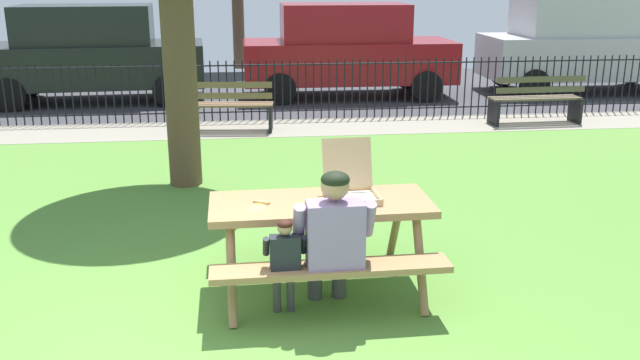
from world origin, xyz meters
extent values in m
cube|color=#558636|center=(0.00, 2.13, -0.01)|extent=(28.00, 12.25, 0.02)
cube|color=gray|center=(0.00, 7.55, 0.00)|extent=(28.00, 1.40, 0.01)
cube|color=#38383D|center=(0.00, 11.45, -0.01)|extent=(28.00, 6.39, 0.01)
cube|color=#99754B|center=(1.14, 1.29, 0.74)|extent=(1.81, 0.79, 0.06)
cube|color=#99754B|center=(1.15, 0.69, 0.44)|extent=(1.80, 0.31, 0.05)
cube|color=#99754B|center=(1.13, 1.89, 0.44)|extent=(1.80, 0.31, 0.05)
cylinder|color=#99754B|center=(0.41, 0.86, 0.35)|extent=(0.08, 0.44, 0.74)
cylinder|color=#99754B|center=(0.40, 1.69, 0.35)|extent=(0.08, 0.44, 0.74)
cylinder|color=#99754B|center=(1.89, 0.88, 0.35)|extent=(0.08, 0.44, 0.74)
cylinder|color=#99754B|center=(1.88, 1.71, 0.35)|extent=(0.08, 0.44, 0.74)
cube|color=tan|center=(1.41, 1.30, 0.78)|extent=(0.44, 0.44, 0.01)
cube|color=silver|center=(1.41, 1.30, 0.78)|extent=(0.40, 0.40, 0.00)
cube|color=tan|center=(1.42, 1.09, 0.80)|extent=(0.42, 0.03, 0.04)
cube|color=tan|center=(1.40, 1.50, 0.80)|extent=(0.42, 0.03, 0.04)
cube|color=tan|center=(1.21, 1.29, 0.80)|extent=(0.03, 0.42, 0.04)
cube|color=tan|center=(1.61, 1.31, 0.80)|extent=(0.03, 0.42, 0.04)
cube|color=tan|center=(1.40, 1.51, 1.03)|extent=(0.42, 0.15, 0.40)
pyramid|color=#F6D658|center=(0.61, 1.20, 0.78)|extent=(0.21, 0.24, 0.01)
cube|color=tan|center=(0.66, 1.29, 0.78)|extent=(0.14, 0.10, 0.02)
cylinder|color=#434343|center=(1.08, 1.10, 0.22)|extent=(0.12, 0.12, 0.44)
cylinder|color=#434343|center=(1.08, 0.89, 0.47)|extent=(0.16, 0.42, 0.15)
cylinder|color=#434343|center=(1.28, 1.11, 0.22)|extent=(0.12, 0.12, 0.44)
cylinder|color=#434343|center=(1.28, 0.90, 0.47)|extent=(0.16, 0.42, 0.15)
cube|color=#8C72A5|center=(1.18, 0.69, 0.70)|extent=(0.42, 0.23, 0.52)
cylinder|color=#8C72A5|center=(0.92, 0.73, 0.80)|extent=(0.09, 0.21, 0.31)
cylinder|color=#8C72A5|center=(1.44, 0.74, 0.80)|extent=(0.09, 0.21, 0.31)
sphere|color=tan|center=(1.18, 0.71, 1.08)|extent=(0.21, 0.21, 0.21)
ellipsoid|color=black|center=(1.18, 0.70, 1.13)|extent=(0.21, 0.20, 0.12)
cylinder|color=#424242|center=(0.76, 0.90, 0.22)|extent=(0.06, 0.06, 0.44)
cylinder|color=#424242|center=(0.76, 0.79, 0.46)|extent=(0.08, 0.22, 0.08)
cylinder|color=#424242|center=(0.86, 0.91, 0.22)|extent=(0.06, 0.06, 0.44)
cylinder|color=#424242|center=(0.87, 0.79, 0.46)|extent=(0.08, 0.22, 0.08)
cube|color=#1E2328|center=(0.81, 0.68, 0.58)|extent=(0.23, 0.12, 0.28)
cylinder|color=#1E2328|center=(0.68, 0.70, 0.63)|extent=(0.05, 0.11, 0.17)
cylinder|color=#1E2328|center=(0.95, 0.71, 0.63)|extent=(0.05, 0.11, 0.17)
sphere|color=tan|center=(0.81, 0.69, 0.78)|extent=(0.11, 0.11, 0.11)
ellipsoid|color=#371811|center=(0.81, 0.69, 0.81)|extent=(0.11, 0.11, 0.06)
cylinder|color=black|center=(0.00, 8.25, 0.99)|extent=(18.96, 0.03, 0.03)
cylinder|color=black|center=(0.00, 8.25, 0.16)|extent=(18.96, 0.03, 0.03)
cylinder|color=black|center=(-3.51, 8.25, 0.54)|extent=(0.02, 0.02, 1.08)
cylinder|color=black|center=(-3.37, 8.25, 0.54)|extent=(0.02, 0.02, 1.08)
cylinder|color=black|center=(-3.23, 8.25, 0.54)|extent=(0.02, 0.02, 1.08)
cylinder|color=black|center=(-3.09, 8.25, 0.54)|extent=(0.02, 0.02, 1.08)
cylinder|color=black|center=(-2.95, 8.25, 0.54)|extent=(0.02, 0.02, 1.08)
cylinder|color=black|center=(-2.81, 8.25, 0.54)|extent=(0.02, 0.02, 1.08)
cylinder|color=black|center=(-2.67, 8.25, 0.54)|extent=(0.02, 0.02, 1.08)
cylinder|color=black|center=(-2.53, 8.25, 0.54)|extent=(0.02, 0.02, 1.08)
cylinder|color=black|center=(-2.39, 8.25, 0.54)|extent=(0.02, 0.02, 1.08)
cylinder|color=black|center=(-2.25, 8.25, 0.54)|extent=(0.02, 0.02, 1.08)
cylinder|color=black|center=(-2.11, 8.25, 0.54)|extent=(0.02, 0.02, 1.08)
cylinder|color=black|center=(-1.97, 8.25, 0.54)|extent=(0.02, 0.02, 1.08)
cylinder|color=black|center=(-1.83, 8.25, 0.54)|extent=(0.02, 0.02, 1.08)
cylinder|color=black|center=(-1.69, 8.25, 0.54)|extent=(0.02, 0.02, 1.08)
cylinder|color=black|center=(-1.55, 8.25, 0.54)|extent=(0.02, 0.02, 1.08)
cylinder|color=black|center=(-1.40, 8.25, 0.54)|extent=(0.02, 0.02, 1.08)
cylinder|color=black|center=(-1.26, 8.25, 0.54)|extent=(0.02, 0.02, 1.08)
cylinder|color=black|center=(-1.12, 8.25, 0.54)|extent=(0.02, 0.02, 1.08)
cylinder|color=black|center=(-0.98, 8.25, 0.54)|extent=(0.02, 0.02, 1.08)
cylinder|color=black|center=(-0.84, 8.25, 0.54)|extent=(0.02, 0.02, 1.08)
cylinder|color=black|center=(-0.70, 8.25, 0.54)|extent=(0.02, 0.02, 1.08)
cylinder|color=black|center=(-0.56, 8.25, 0.54)|extent=(0.02, 0.02, 1.08)
cylinder|color=black|center=(-0.42, 8.25, 0.54)|extent=(0.02, 0.02, 1.08)
cylinder|color=black|center=(-0.28, 8.25, 0.54)|extent=(0.02, 0.02, 1.08)
cylinder|color=black|center=(-0.14, 8.25, 0.54)|extent=(0.02, 0.02, 1.08)
cylinder|color=black|center=(0.00, 8.25, 0.54)|extent=(0.02, 0.02, 1.08)
cylinder|color=black|center=(0.14, 8.25, 0.54)|extent=(0.02, 0.02, 1.08)
cylinder|color=black|center=(0.28, 8.25, 0.54)|extent=(0.02, 0.02, 1.08)
cylinder|color=black|center=(0.42, 8.25, 0.54)|extent=(0.02, 0.02, 1.08)
cylinder|color=black|center=(0.56, 8.25, 0.54)|extent=(0.02, 0.02, 1.08)
cylinder|color=black|center=(0.70, 8.25, 0.54)|extent=(0.02, 0.02, 1.08)
cylinder|color=black|center=(0.84, 8.25, 0.54)|extent=(0.02, 0.02, 1.08)
cylinder|color=black|center=(0.98, 8.25, 0.54)|extent=(0.02, 0.02, 1.08)
cylinder|color=black|center=(1.12, 8.25, 0.54)|extent=(0.02, 0.02, 1.08)
cylinder|color=black|center=(1.26, 8.25, 0.54)|extent=(0.02, 0.02, 1.08)
cylinder|color=black|center=(1.40, 8.25, 0.54)|extent=(0.02, 0.02, 1.08)
cylinder|color=black|center=(1.55, 8.25, 0.54)|extent=(0.02, 0.02, 1.08)
cylinder|color=black|center=(1.69, 8.25, 0.54)|extent=(0.02, 0.02, 1.08)
cylinder|color=black|center=(1.83, 8.25, 0.54)|extent=(0.02, 0.02, 1.08)
cylinder|color=black|center=(1.97, 8.25, 0.54)|extent=(0.02, 0.02, 1.08)
cylinder|color=black|center=(2.11, 8.25, 0.54)|extent=(0.02, 0.02, 1.08)
cylinder|color=black|center=(2.25, 8.25, 0.54)|extent=(0.02, 0.02, 1.08)
cylinder|color=black|center=(2.39, 8.25, 0.54)|extent=(0.02, 0.02, 1.08)
cylinder|color=black|center=(2.53, 8.25, 0.54)|extent=(0.02, 0.02, 1.08)
cylinder|color=black|center=(2.67, 8.25, 0.54)|extent=(0.02, 0.02, 1.08)
cylinder|color=black|center=(2.81, 8.25, 0.54)|extent=(0.02, 0.02, 1.08)
cylinder|color=black|center=(2.95, 8.25, 0.54)|extent=(0.02, 0.02, 1.08)
cylinder|color=black|center=(3.09, 8.25, 0.54)|extent=(0.02, 0.02, 1.08)
cylinder|color=black|center=(3.23, 8.25, 0.54)|extent=(0.02, 0.02, 1.08)
cylinder|color=black|center=(3.37, 8.25, 0.54)|extent=(0.02, 0.02, 1.08)
cylinder|color=black|center=(3.51, 8.25, 0.54)|extent=(0.02, 0.02, 1.08)
cylinder|color=black|center=(3.65, 8.25, 0.54)|extent=(0.02, 0.02, 1.08)
cylinder|color=black|center=(3.79, 8.25, 0.54)|extent=(0.02, 0.02, 1.08)
cylinder|color=black|center=(3.93, 8.25, 0.54)|extent=(0.02, 0.02, 1.08)
cylinder|color=black|center=(4.07, 8.25, 0.54)|extent=(0.02, 0.02, 1.08)
cylinder|color=black|center=(4.21, 8.25, 0.54)|extent=(0.02, 0.02, 1.08)
cylinder|color=black|center=(4.35, 8.25, 0.54)|extent=(0.02, 0.02, 1.08)
cylinder|color=black|center=(4.49, 8.25, 0.54)|extent=(0.02, 0.02, 1.08)
cylinder|color=black|center=(4.64, 8.25, 0.54)|extent=(0.02, 0.02, 1.08)
cylinder|color=black|center=(4.78, 8.25, 0.54)|extent=(0.02, 0.02, 1.08)
cylinder|color=black|center=(4.92, 8.25, 0.54)|extent=(0.02, 0.02, 1.08)
cylinder|color=black|center=(5.06, 8.25, 0.54)|extent=(0.02, 0.02, 1.08)
cylinder|color=black|center=(5.20, 8.25, 0.54)|extent=(0.02, 0.02, 1.08)
cylinder|color=black|center=(5.34, 8.25, 0.54)|extent=(0.02, 0.02, 1.08)
cylinder|color=black|center=(5.48, 8.25, 0.54)|extent=(0.02, 0.02, 1.08)
cylinder|color=black|center=(5.62, 8.25, 0.54)|extent=(0.02, 0.02, 1.08)
cylinder|color=black|center=(5.76, 8.25, 0.54)|extent=(0.02, 0.02, 1.08)
cylinder|color=black|center=(5.90, 8.25, 0.54)|extent=(0.02, 0.02, 1.08)
cylinder|color=black|center=(6.04, 8.25, 0.54)|extent=(0.02, 0.02, 1.08)
cylinder|color=black|center=(6.18, 8.25, 0.54)|extent=(0.02, 0.02, 1.08)
cylinder|color=black|center=(6.32, 8.25, 0.54)|extent=(0.02, 0.02, 1.08)
cylinder|color=black|center=(6.46, 8.25, 0.54)|extent=(0.02, 0.02, 1.08)
cylinder|color=black|center=(6.60, 8.25, 0.54)|extent=(0.02, 0.02, 1.08)
cylinder|color=black|center=(6.74, 8.25, 0.54)|extent=(0.02, 0.02, 1.08)
cylinder|color=black|center=(6.88, 8.25, 0.54)|extent=(0.02, 0.02, 1.08)
cylinder|color=black|center=(7.02, 8.25, 0.54)|extent=(0.02, 0.02, 1.08)
cylinder|color=black|center=(7.16, 8.25, 0.54)|extent=(0.02, 0.02, 1.08)
cylinder|color=black|center=(7.30, 8.25, 0.54)|extent=(0.02, 0.02, 1.08)
cylinder|color=black|center=(7.44, 8.25, 0.54)|extent=(0.02, 0.02, 1.08)
cylinder|color=black|center=(7.59, 8.25, 0.54)|extent=(0.02, 0.02, 1.08)
cylinder|color=black|center=(7.73, 8.25, 0.54)|extent=(0.02, 0.02, 1.08)
cylinder|color=black|center=(7.87, 8.25, 0.54)|extent=(0.02, 0.02, 1.08)
cylinder|color=black|center=(8.01, 8.25, 0.54)|extent=(0.02, 0.02, 1.08)
cube|color=brown|center=(0.27, 7.62, 0.44)|extent=(1.60, 0.25, 0.04)
cube|color=brown|center=(0.25, 7.48, 0.44)|extent=(1.60, 0.25, 0.04)
cube|color=brown|center=(0.24, 7.34, 0.44)|extent=(1.60, 0.25, 0.04)
cube|color=brown|center=(0.24, 7.29, 0.62)|extent=(1.60, 0.21, 0.11)
cube|color=brown|center=(0.24, 7.29, 0.80)|extent=(1.60, 0.21, 0.11)
cube|color=black|center=(1.01, 7.36, 0.22)|extent=(0.09, 0.44, 0.44)
cube|color=black|center=(-0.51, 7.51, 0.22)|extent=(0.09, 0.44, 0.44)
cube|color=brown|center=(5.65, 7.62, 0.44)|extent=(1.60, 0.15, 0.04)
cube|color=brown|center=(5.65, 7.48, 0.44)|extent=(1.60, 0.15, 0.04)
cube|color=brown|center=(5.66, 7.34, 0.44)|extent=(1.60, 0.15, 0.04)
cube|color=brown|center=(5.66, 7.28, 0.62)|extent=(1.60, 0.10, 0.11)
cube|color=brown|center=(5.66, 7.28, 0.80)|extent=(1.60, 0.10, 0.11)
cube|color=black|center=(6.41, 7.46, 0.22)|extent=(0.06, 0.44, 0.44)
cube|color=black|center=(4.90, 7.41, 0.22)|extent=(0.06, 0.44, 0.44)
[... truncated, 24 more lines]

